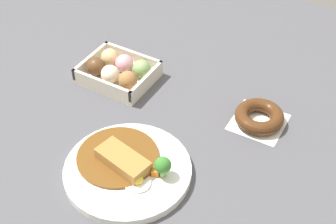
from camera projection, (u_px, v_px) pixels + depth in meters
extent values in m
plane|color=#4C4C51|center=(128.00, 147.00, 1.08)|extent=(1.60, 1.60, 0.00)
cylinder|color=white|center=(128.00, 171.00, 1.01)|extent=(0.26, 0.26, 0.02)
cylinder|color=brown|center=(118.00, 157.00, 1.03)|extent=(0.17, 0.17, 0.01)
cube|color=#A87538|center=(123.00, 160.00, 1.00)|extent=(0.12, 0.07, 0.02)
cylinder|color=white|center=(137.00, 182.00, 0.98)|extent=(0.05, 0.05, 0.00)
ellipsoid|color=yellow|center=(137.00, 179.00, 0.97)|extent=(0.02, 0.02, 0.01)
cylinder|color=#8CB766|center=(163.00, 172.00, 0.99)|extent=(0.01, 0.01, 0.02)
sphere|color=#387A2D|center=(163.00, 165.00, 0.97)|extent=(0.03, 0.03, 0.03)
cube|color=orange|center=(155.00, 172.00, 0.99)|extent=(0.02, 0.02, 0.01)
cube|color=beige|center=(119.00, 77.00, 1.25)|extent=(0.17, 0.14, 0.01)
cube|color=beige|center=(146.00, 81.00, 1.20)|extent=(0.01, 0.14, 0.03)
cube|color=beige|center=(91.00, 60.00, 1.26)|extent=(0.01, 0.14, 0.03)
cube|color=beige|center=(133.00, 56.00, 1.28)|extent=(0.17, 0.01, 0.03)
cube|color=beige|center=(102.00, 85.00, 1.19)|extent=(0.17, 0.01, 0.03)
sphere|color=#84A860|center=(142.00, 69.00, 1.22)|extent=(0.05, 0.05, 0.05)
sphere|color=pink|center=(124.00, 64.00, 1.24)|extent=(0.05, 0.05, 0.05)
sphere|color=#DBB77A|center=(110.00, 57.00, 1.26)|extent=(0.05, 0.05, 0.05)
sphere|color=#9E6B3D|center=(128.00, 80.00, 1.19)|extent=(0.05, 0.05, 0.05)
sphere|color=#EFE5C6|center=(110.00, 74.00, 1.21)|extent=(0.05, 0.05, 0.05)
sphere|color=brown|center=(96.00, 67.00, 1.23)|extent=(0.05, 0.05, 0.05)
cube|color=white|center=(258.00, 122.00, 1.13)|extent=(0.12, 0.12, 0.00)
torus|color=#4C2B14|center=(259.00, 117.00, 1.12)|extent=(0.11, 0.11, 0.03)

